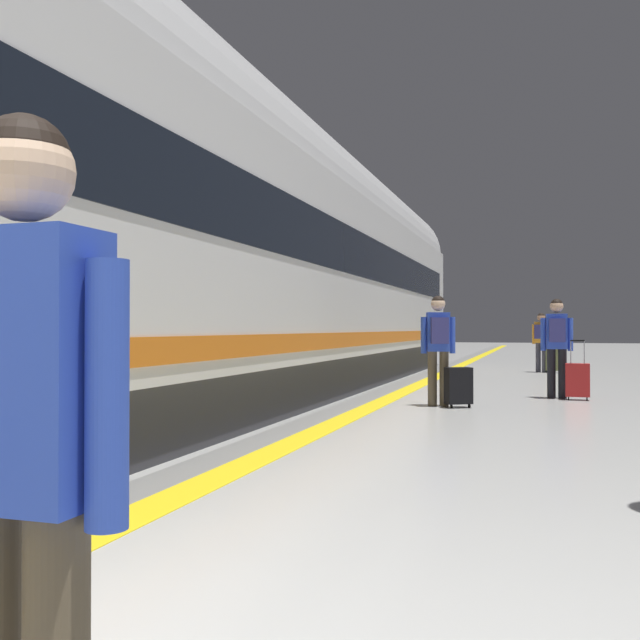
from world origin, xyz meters
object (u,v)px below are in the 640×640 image
at_px(passenger_near, 557,339).
at_px(suitcase_mid, 458,386).
at_px(traveller_foreground, 16,441).
at_px(passenger_mid, 438,341).
at_px(passenger_far, 541,337).
at_px(suitcase_far, 554,360).
at_px(high_speed_train, 126,213).
at_px(suitcase_near, 578,380).

bearing_deg(passenger_near, suitcase_mid, -126.97).
height_order(traveller_foreground, suitcase_mid, traveller_foreground).
distance_m(passenger_mid, passenger_far, 9.29).
relative_size(passenger_near, suitcase_far, 1.64).
height_order(traveller_foreground, suitcase_far, traveller_foreground).
bearing_deg(high_speed_train, suitcase_mid, 48.22).
xyz_separation_m(passenger_near, suitcase_near, (0.32, -0.19, -0.67)).
bearing_deg(passenger_far, suitcase_near, -85.58).
xyz_separation_m(suitcase_mid, passenger_far, (1.17, 9.27, 0.62)).
bearing_deg(passenger_mid, passenger_near, 45.87).
xyz_separation_m(passenger_far, suitcase_far, (0.33, -0.10, -0.60)).
distance_m(traveller_foreground, passenger_near, 11.52).
distance_m(passenger_near, suitcase_mid, 2.48).
distance_m(suitcase_mid, suitcase_far, 9.30).
bearing_deg(suitcase_near, traveller_foreground, -98.23).
xyz_separation_m(passenger_mid, passenger_far, (1.49, 9.17, -0.05)).
distance_m(passenger_near, passenger_far, 7.37).
height_order(high_speed_train, passenger_mid, high_speed_train).
distance_m(high_speed_train, suitcase_near, 7.76).
relative_size(passenger_mid, suitcase_mid, 2.80).
bearing_deg(traveller_foreground, passenger_mid, 92.63).
relative_size(suitcase_near, suitcase_far, 0.97).
xyz_separation_m(traveller_foreground, suitcase_far, (1.37, 18.71, -0.60)).
bearing_deg(suitcase_mid, suitcase_near, 44.36).
relative_size(passenger_near, passenger_far, 1.06).
xyz_separation_m(high_speed_train, passenger_far, (4.50, 13.00, -1.55)).
distance_m(suitcase_near, suitcase_mid, 2.46).
xyz_separation_m(traveller_foreground, passenger_near, (1.31, 11.45, 0.05)).
relative_size(high_speed_train, suitcase_near, 34.28).
height_order(passenger_mid, suitcase_far, passenger_mid).
height_order(suitcase_near, passenger_far, passenger_far).
height_order(traveller_foreground, passenger_far, traveller_foreground).
height_order(passenger_near, suitcase_near, passenger_near).
bearing_deg(passenger_mid, high_speed_train, -128.21).
xyz_separation_m(suitcase_near, passenger_far, (-0.58, 7.55, 0.62)).
xyz_separation_m(suitcase_near, suitcase_mid, (-1.76, -1.72, -0.00)).
height_order(passenger_near, suitcase_far, passenger_near).
xyz_separation_m(passenger_near, passenger_far, (-0.26, 7.36, -0.05)).
height_order(high_speed_train, suitcase_far, high_speed_train).
bearing_deg(high_speed_train, suitcase_near, 46.95).
bearing_deg(passenger_mid, suitcase_near, 37.93).
relative_size(traveller_foreground, suitcase_far, 1.60).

